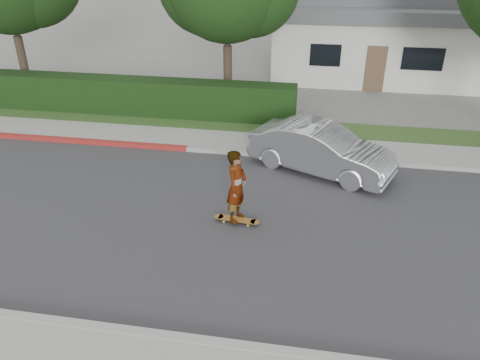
{
  "coord_description": "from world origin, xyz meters",
  "views": [
    {
      "loc": [
        5.23,
        -10.01,
        6.74
      ],
      "look_at": [
        3.46,
        0.49,
        1.0
      ],
      "focal_mm": 35.0,
      "sensor_mm": 36.0,
      "label": 1
    }
  ],
  "objects": [
    {
      "name": "ground",
      "position": [
        0.0,
        0.0,
        0.0
      ],
      "size": [
        120.0,
        120.0,
        0.0
      ],
      "primitive_type": "plane",
      "color": "slate",
      "rests_on": "ground"
    },
    {
      "name": "road",
      "position": [
        0.0,
        0.0,
        0.01
      ],
      "size": [
        60.0,
        8.0,
        0.01
      ],
      "primitive_type": "cube",
      "color": "#2D2D30",
      "rests_on": "ground"
    },
    {
      "name": "curb_far",
      "position": [
        0.0,
        4.1,
        0.07
      ],
      "size": [
        60.0,
        0.2,
        0.15
      ],
      "primitive_type": "cube",
      "color": "#9E9E99",
      "rests_on": "ground"
    },
    {
      "name": "planting_strip",
      "position": [
        0.0,
        6.6,
        0.05
      ],
      "size": [
        60.0,
        1.6,
        0.1
      ],
      "primitive_type": "cube",
      "color": "#2D4C1E",
      "rests_on": "ground"
    },
    {
      "name": "hedge",
      "position": [
        -3.0,
        7.2,
        0.75
      ],
      "size": [
        15.0,
        1.0,
        1.5
      ],
      "primitive_type": "cube",
      "color": "black",
      "rests_on": "ground"
    },
    {
      "name": "skateboarder",
      "position": [
        3.46,
        -0.01,
        1.09
      ],
      "size": [
        0.62,
        0.8,
        1.93
      ],
      "primitive_type": "imported",
      "rotation": [
        0.0,
        0.0,
        1.32
      ],
      "color": "white",
      "rests_on": "skateboard"
    },
    {
      "name": "curb_near",
      "position": [
        0.0,
        -4.1,
        0.07
      ],
      "size": [
        60.0,
        0.2,
        0.15
      ],
      "primitive_type": "cube",
      "color": "#9E9E99",
      "rests_on": "ground"
    },
    {
      "name": "skateboard",
      "position": [
        3.46,
        -0.01,
        0.11
      ],
      "size": [
        1.22,
        0.35,
        0.11
      ],
      "rotation": [
        0.0,
        0.0,
        -0.1
      ],
      "color": "#B58C31",
      "rests_on": "ground"
    },
    {
      "name": "car_silver",
      "position": [
        5.51,
        3.36,
        0.74
      ],
      "size": [
        4.72,
        3.21,
        1.47
      ],
      "primitive_type": "imported",
      "rotation": [
        0.0,
        0.0,
        1.16
      ],
      "color": "silver",
      "rests_on": "ground"
    },
    {
      "name": "curb_red_section",
      "position": [
        -5.0,
        4.1,
        0.08
      ],
      "size": [
        12.0,
        0.21,
        0.15
      ],
      "primitive_type": "cube",
      "color": "maroon",
      "rests_on": "ground"
    },
    {
      "name": "house",
      "position": [
        8.0,
        16.0,
        2.1
      ],
      "size": [
        10.6,
        8.6,
        4.3
      ],
      "color": "beige",
      "rests_on": "ground"
    },
    {
      "name": "sidewalk_far",
      "position": [
        0.0,
        5.0,
        0.06
      ],
      "size": [
        60.0,
        1.6,
        0.12
      ],
      "primitive_type": "cube",
      "color": "gray",
      "rests_on": "ground"
    }
  ]
}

